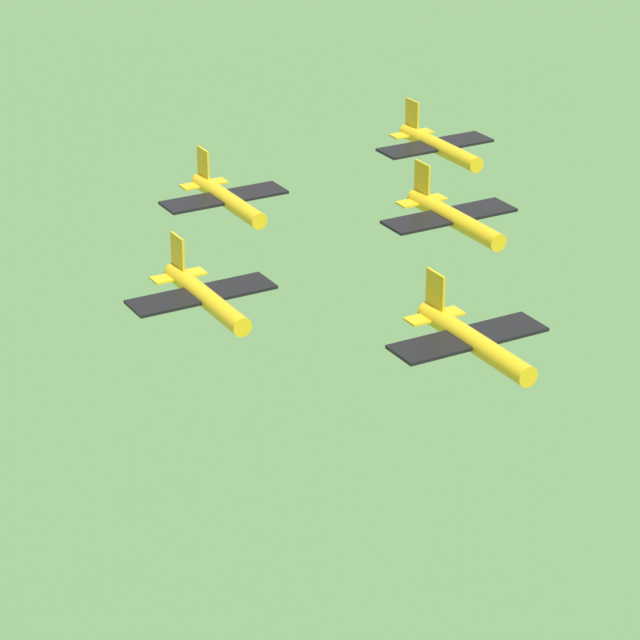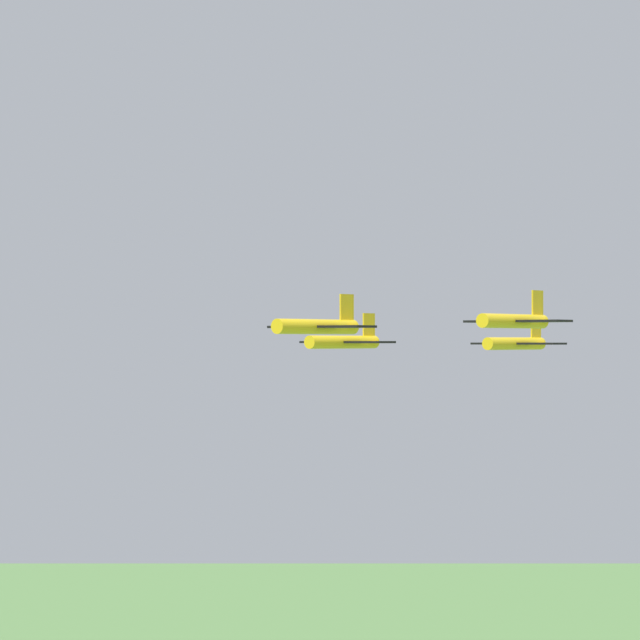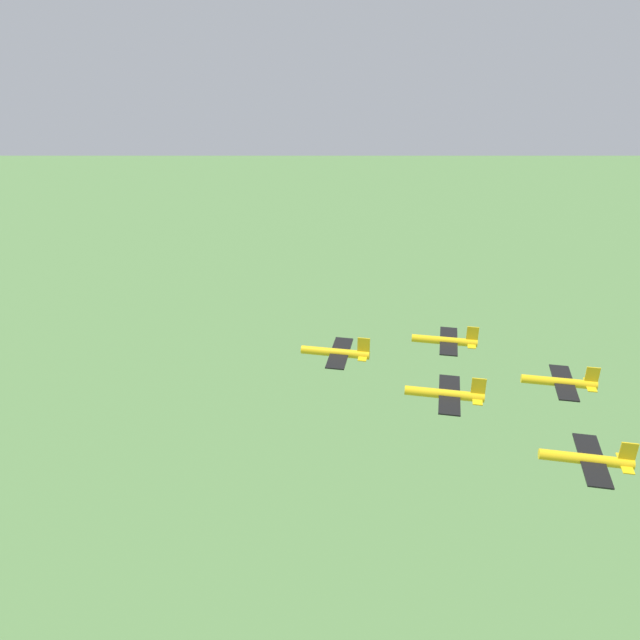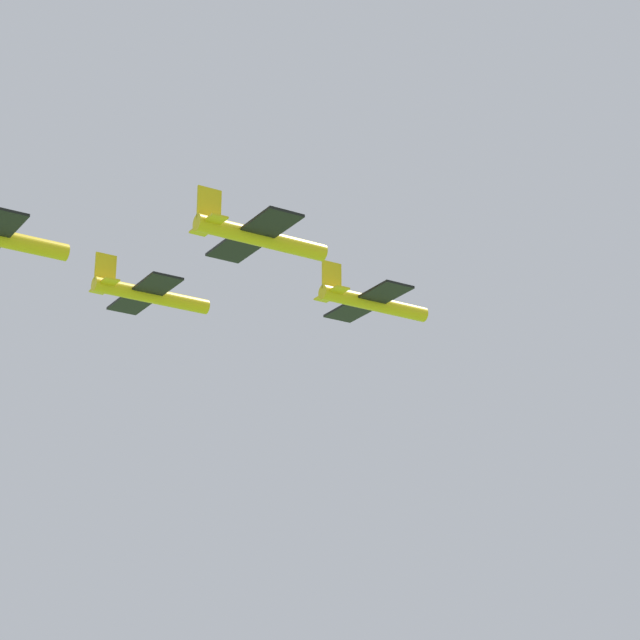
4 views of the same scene
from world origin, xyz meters
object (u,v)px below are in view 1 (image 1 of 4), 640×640
(jet_0, at_px, (471,339))
(jet_1, at_px, (452,217))
(jet_2, at_px, (204,295))
(jet_4, at_px, (226,198))
(jet_3, at_px, (437,145))

(jet_0, bearing_deg, jet_1, -120.47)
(jet_0, bearing_deg, jet_2, -59.53)
(jet_4, bearing_deg, jet_2, 59.53)
(jet_2, distance_m, jet_3, 35.43)
(jet_0, xyz_separation_m, jet_1, (-14.90, 13.72, 0.60))
(jet_0, xyz_separation_m, jet_3, (-29.81, 27.44, -0.38))
(jet_1, bearing_deg, jet_2, 0.00)
(jet_2, height_order, jet_4, jet_2)
(jet_2, bearing_deg, jet_3, -150.46)
(jet_2, distance_m, jet_4, 20.26)
(jet_2, relative_size, jet_3, 1.00)
(jet_1, bearing_deg, jet_4, -59.53)
(jet_3, bearing_deg, jet_0, 59.53)
(jet_0, distance_m, jet_2, 20.31)
(jet_1, xyz_separation_m, jet_4, (-19.23, -6.36, -2.20))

